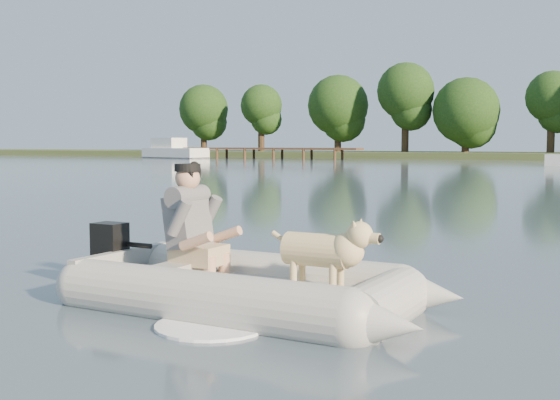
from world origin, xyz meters
The scene contains 7 objects.
water centered at (0.00, 0.00, 0.00)m, with size 160.00×160.00×0.00m, color slate.
dock centered at (-26.00, 52.00, 0.52)m, with size 18.00×2.00×1.04m, color #4C331E, non-canonical shape.
dinghy centered at (0.91, -0.24, 0.59)m, with size 4.47×2.80×1.39m, color #ADADA8, non-canonical shape.
man centered at (0.22, -0.16, 0.78)m, with size 0.73×0.62×1.08m, color #5C5C61, non-canonical shape.
dog centered at (1.56, -0.21, 0.52)m, with size 0.93×0.33×0.62m, color tan, non-canonical shape.
outboard_motor centered at (-0.75, -0.17, 0.31)m, with size 0.42×0.29×0.79m, color black, non-canonical shape.
cabin_cruiser centered at (-35.57, 50.78, 0.98)m, with size 7.52×2.68×2.33m, color white, non-canonical shape.
Camera 1 is at (3.95, -5.73, 1.50)m, focal length 45.00 mm.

